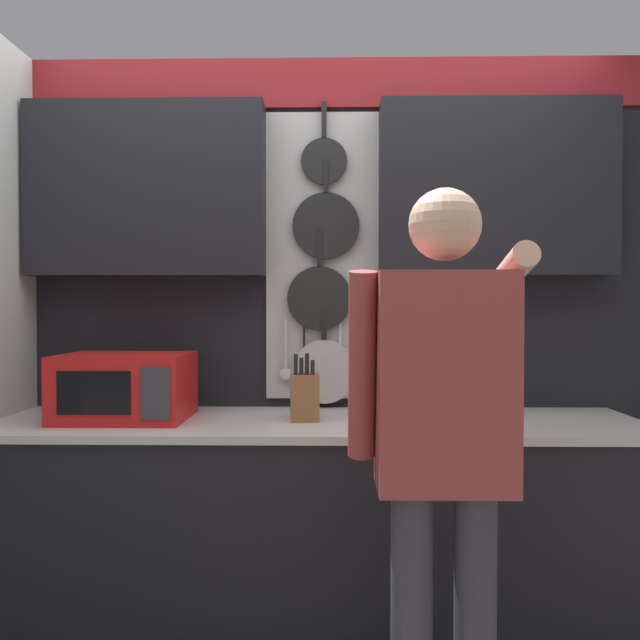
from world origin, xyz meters
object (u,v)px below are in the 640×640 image
object	(u,v)px
knife_block	(305,396)
person	(443,427)
utensil_crock	(425,398)
microwave	(126,386)

from	to	relation	value
knife_block	person	size ratio (longest dim) A/B	0.16
utensil_crock	person	xyz separation A→B (m)	(-0.05, -0.70, 0.02)
microwave	knife_block	xyz separation A→B (m)	(0.71, 0.00, -0.04)
microwave	knife_block	world-z (taller)	knife_block
microwave	utensil_crock	bearing A→B (deg)	0.07
knife_block	utensil_crock	size ratio (longest dim) A/B	0.76
microwave	utensil_crock	size ratio (longest dim) A/B	1.42
knife_block	person	world-z (taller)	person
microwave	person	distance (m)	1.33
microwave	person	world-z (taller)	person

